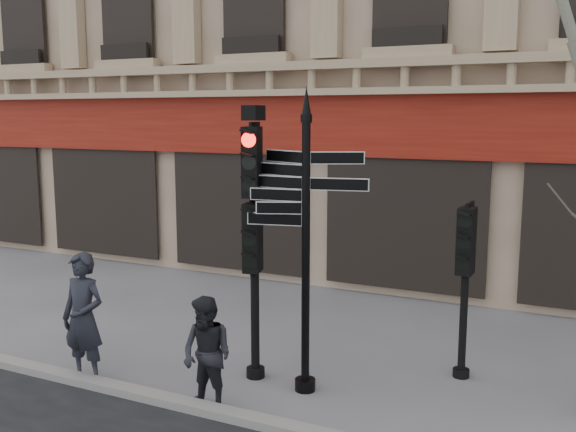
% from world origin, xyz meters
% --- Properties ---
extents(ground, '(80.00, 80.00, 0.00)m').
position_xyz_m(ground, '(0.00, 0.00, 0.00)').
color(ground, slate).
rests_on(ground, ground).
extents(kerb, '(80.00, 0.25, 0.12)m').
position_xyz_m(kerb, '(0.00, -1.40, 0.06)').
color(kerb, gray).
rests_on(kerb, ground).
extents(fingerpost, '(1.83, 1.83, 4.20)m').
position_xyz_m(fingerpost, '(0.05, -0.18, 2.82)').
color(fingerpost, black).
rests_on(fingerpost, ground).
extents(traffic_signal_main, '(0.50, 0.40, 3.96)m').
position_xyz_m(traffic_signal_main, '(-0.80, -0.08, 2.50)').
color(traffic_signal_main, black).
rests_on(traffic_signal_main, ground).
extents(traffic_signal_secondary, '(0.44, 0.32, 2.54)m').
position_xyz_m(traffic_signal_secondary, '(1.93, 1.24, 1.77)').
color(traffic_signal_secondary, black).
rests_on(traffic_signal_secondary, ground).
extents(pedestrian_a, '(0.71, 0.47, 1.91)m').
position_xyz_m(pedestrian_a, '(-2.93, -1.30, 0.95)').
color(pedestrian_a, black).
rests_on(pedestrian_a, ground).
extents(pedestrian_b, '(0.81, 0.67, 1.52)m').
position_xyz_m(pedestrian_b, '(-0.84, -1.30, 0.76)').
color(pedestrian_b, black).
rests_on(pedestrian_b, ground).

